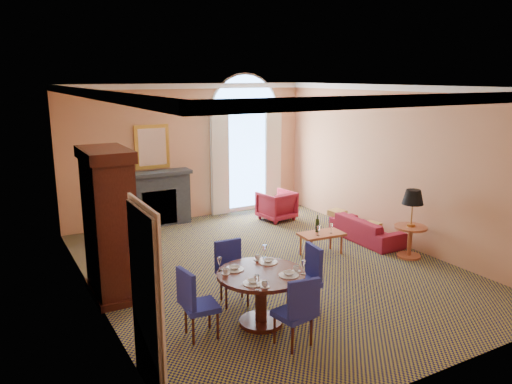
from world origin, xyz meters
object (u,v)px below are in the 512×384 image
sofa (366,229)px  side_table (412,215)px  dining_table (261,286)px  coffee_table (321,234)px  armchair (276,205)px  armoire (109,226)px

sofa → side_table: bearing=-176.9°
dining_table → coffee_table: (2.39, 1.84, -0.16)m
armchair → side_table: 3.55m
sofa → coffee_table: (-1.33, -0.23, 0.16)m
armoire → dining_table: armoire is taller
dining_table → coffee_table: bearing=37.5°
dining_table → armchair: (2.90, 4.31, -0.22)m
armoire → sofa: 5.34m
sofa → armchair: armchair is taller
armoire → armchair: bearing=27.6°
dining_table → side_table: bearing=13.5°
armoire → dining_table: (1.55, -1.99, -0.55)m
sofa → coffee_table: 1.36m
coffee_table → sofa: bearing=14.0°
dining_table → side_table: side_table is taller
sofa → side_table: (0.05, -1.16, 0.59)m
dining_table → armchair: size_ratio=1.59×
armoire → coffee_table: (3.94, -0.15, -0.71)m
sofa → coffee_table: bearing=100.3°
armoire → armchair: size_ratio=3.03×
dining_table → sofa: dining_table is taller
armchair → side_table: (0.88, -3.40, 0.48)m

